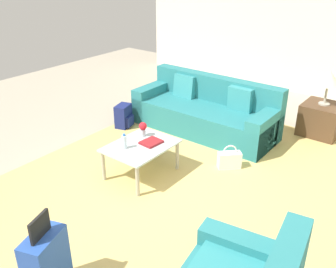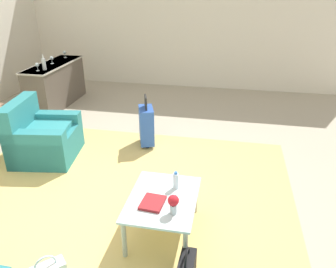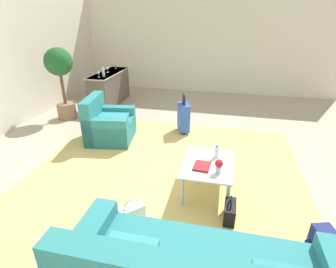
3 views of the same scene
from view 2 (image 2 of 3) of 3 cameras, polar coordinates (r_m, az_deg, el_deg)
ground_plane at (r=4.15m, az=-6.59°, el=-12.01°), size 12.00×12.00×0.00m
wall_right at (r=8.31m, az=3.75°, el=18.70°), size 0.12×8.00×3.10m
area_rug at (r=3.79m, az=-12.42°, el=-16.85°), size 5.20×4.40×0.01m
armchair at (r=5.35m, az=-21.19°, el=-0.81°), size 1.06×1.01×0.91m
coffee_table at (r=3.50m, az=-0.89°, el=-11.85°), size 0.92×0.70×0.46m
water_bottle at (r=3.56m, az=1.36°, el=-8.13°), size 0.06×0.06×0.20m
coffee_table_book at (r=3.38m, az=-2.69°, el=-11.86°), size 0.29×0.24×0.03m
flower_vase at (r=3.19m, az=0.93°, el=-11.88°), size 0.11×0.11×0.21m
bar_console at (r=7.52m, az=-18.94°, el=8.25°), size 1.74×0.57×0.91m
wine_glass_leftmost at (r=6.89m, az=-21.84°, el=11.05°), size 0.08×0.08×0.15m
wine_glass_left_of_centre at (r=7.40m, az=-19.63°, el=12.28°), size 0.08×0.08×0.15m
wine_glass_right_of_centre at (r=7.91m, az=-17.56°, el=13.34°), size 0.08×0.08×0.15m
wine_bottle_clear at (r=6.92m, az=-20.81°, el=11.35°), size 0.07×0.07×0.30m
suitcase_blue at (r=5.35m, az=-3.78°, el=1.59°), size 0.45×0.34×0.85m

